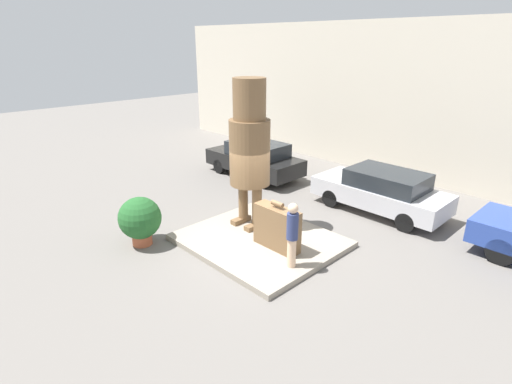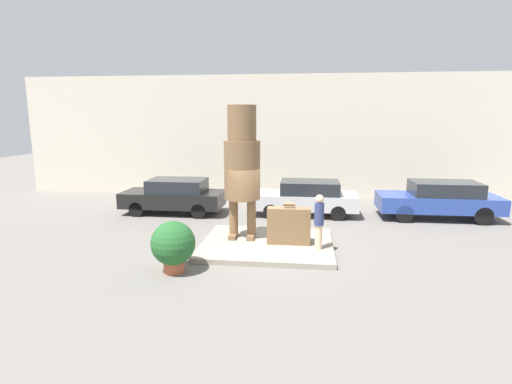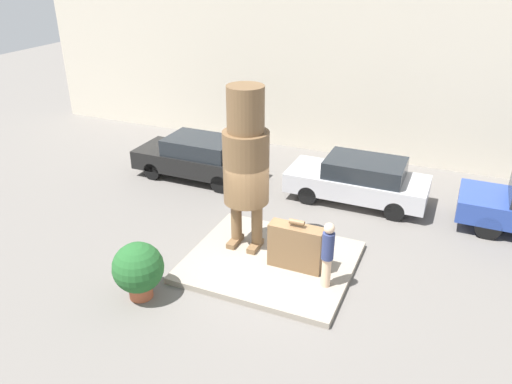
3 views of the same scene
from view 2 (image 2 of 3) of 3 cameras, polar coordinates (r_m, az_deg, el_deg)
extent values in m
plane|color=slate|center=(13.08, 1.61, -7.81)|extent=(60.00, 60.00, 0.00)
cube|color=gray|center=(13.06, 1.61, -7.48)|extent=(4.18, 3.64, 0.16)
cube|color=beige|center=(21.02, 3.87, 7.90)|extent=(28.00, 0.60, 6.27)
cube|color=brown|center=(13.47, -3.27, -6.23)|extent=(0.23, 0.67, 0.15)
cube|color=brown|center=(13.38, -0.71, -6.33)|extent=(0.23, 0.67, 0.15)
cylinder|color=brown|center=(13.39, -3.22, -3.39)|extent=(0.30, 0.30, 1.18)
cylinder|color=brown|center=(13.30, -0.66, -3.47)|extent=(0.30, 0.30, 1.18)
cylinder|color=brown|center=(13.05, -1.98, 3.14)|extent=(1.18, 1.18, 1.90)
cylinder|color=brown|center=(12.94, -2.03, 9.81)|extent=(0.93, 0.93, 1.14)
cube|color=brown|center=(12.77, 4.71, -4.83)|extent=(1.37, 0.43, 1.17)
cylinder|color=brown|center=(12.60, 4.76, -1.75)|extent=(0.38, 0.13, 0.13)
cylinder|color=beige|center=(12.39, 8.91, -6.38)|extent=(0.22, 0.22, 0.77)
cylinder|color=navy|center=(12.19, 9.01, -3.13)|extent=(0.29, 0.29, 0.68)
sphere|color=beige|center=(12.09, 9.07, -0.98)|extent=(0.26, 0.26, 0.26)
cube|color=black|center=(17.75, -11.75, -0.96)|extent=(4.34, 1.80, 0.65)
cube|color=#1E2328|center=(17.57, -11.15, 0.93)|extent=(2.38, 1.62, 0.55)
cylinder|color=black|center=(17.56, -16.71, -2.40)|extent=(0.62, 0.18, 0.62)
cylinder|color=black|center=(19.01, -14.78, -1.32)|extent=(0.62, 0.18, 0.62)
cylinder|color=black|center=(16.67, -8.21, -2.73)|extent=(0.62, 0.18, 0.62)
cylinder|color=black|center=(18.20, -6.89, -1.57)|extent=(0.62, 0.18, 0.62)
cube|color=#B7B7BC|center=(17.20, 6.91, -1.23)|extent=(4.43, 1.79, 0.63)
cube|color=#1E2328|center=(17.09, 7.69, 0.67)|extent=(2.43, 1.61, 0.54)
cylinder|color=black|center=(16.53, 2.11, -2.77)|extent=(0.61, 0.18, 0.61)
cylinder|color=black|center=(18.10, 2.55, -1.58)|extent=(0.61, 0.18, 0.61)
cylinder|color=black|center=(16.54, 11.64, -2.98)|extent=(0.61, 0.18, 0.61)
cylinder|color=black|center=(18.10, 11.24, -1.78)|extent=(0.61, 0.18, 0.61)
cube|color=#284293|center=(18.03, 24.50, -1.39)|extent=(4.77, 1.82, 0.64)
cube|color=#1E2328|center=(18.00, 25.37, 0.47)|extent=(2.62, 1.64, 0.56)
cylinder|color=black|center=(16.92, 20.46, -2.94)|extent=(0.72, 0.18, 0.72)
cylinder|color=black|center=(18.48, 19.30, -1.76)|extent=(0.72, 0.18, 0.72)
cylinder|color=black|center=(17.85, 29.74, -3.00)|extent=(0.72, 0.18, 0.72)
cylinder|color=black|center=(19.34, 27.89, -1.88)|extent=(0.72, 0.18, 0.72)
cylinder|color=#AD5638|center=(11.22, -11.63, -10.39)|extent=(0.56, 0.56, 0.31)
sphere|color=#235B28|center=(11.00, -11.76, -7.17)|extent=(1.19, 1.19, 1.19)
camera|label=1|loc=(8.07, 58.67, 15.00)|focal=28.00mm
camera|label=3|loc=(4.86, 68.06, 46.92)|focal=35.00mm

